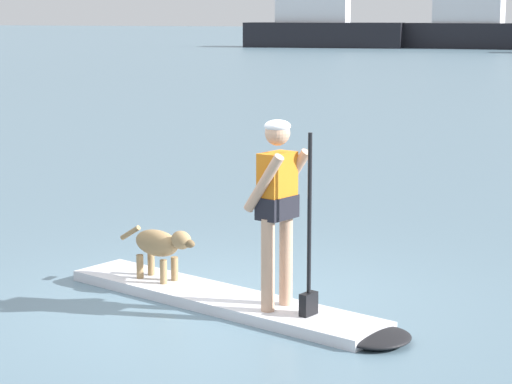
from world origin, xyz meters
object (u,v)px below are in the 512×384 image
dog (160,245)px  moored_boat_far_starboard (321,29)px  person_paddler (279,201)px  paddleboard (239,304)px  moored_boat_far_port (476,29)px

dog → moored_boat_far_starboard: size_ratio=0.07×
person_paddler → dog: size_ratio=1.74×
moored_boat_far_starboard → dog: bearing=-75.7°
moored_boat_far_starboard → paddleboard: bearing=-75.0°
moored_boat_far_starboard → moored_boat_far_port: bearing=5.1°
moored_boat_far_port → person_paddler: bearing=-84.5°
dog → moored_boat_far_port: moored_boat_far_port is taller
paddleboard → person_paddler: 1.12m
person_paddler → moored_boat_far_starboard: bearing=105.2°
paddleboard → moored_boat_far_starboard: (-18.77, 70.25, 1.45)m
person_paddler → dog: person_paddler is taller
dog → moored_boat_far_starboard: 72.15m
moored_boat_far_starboard → person_paddler: bearing=-74.8°
paddleboard → dog: size_ratio=3.83×
paddleboard → moored_boat_far_starboard: moored_boat_far_starboard is taller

